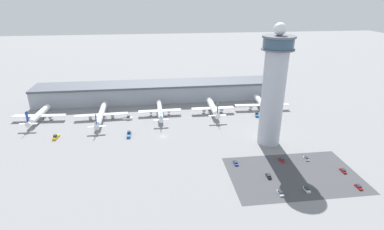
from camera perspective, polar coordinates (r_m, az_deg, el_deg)
name	(u,v)px	position (r m, az deg, el deg)	size (l,w,h in m)	color
ground_plane	(163,137)	(189.02, -5.49, -4.15)	(1000.00, 1000.00, 0.00)	gray
terminal_building	(160,91)	(251.21, -6.11, 4.51)	(200.41, 25.00, 14.77)	#A3A8B2
control_tower	(274,88)	(174.31, 15.29, 5.02)	(17.75, 17.75, 69.71)	#ADB2BC
parking_lot_surface	(293,175)	(159.87, 18.76, -10.73)	(64.00, 40.00, 0.01)	#424247
airplane_gate_alpha	(39,115)	(235.13, -27.20, -0.06)	(36.37, 33.24, 13.09)	white
airplane_gate_bravo	(101,114)	(220.73, -16.93, 0.10)	(36.60, 45.11, 12.60)	silver
airplane_gate_charlie	(160,111)	(219.19, -6.13, 0.85)	(31.10, 38.12, 11.52)	white
airplane_gate_delta	(213,108)	(222.22, 4.02, 1.39)	(31.60, 34.43, 14.04)	white
airplane_gate_echo	(262,105)	(234.47, 13.25, 1.95)	(41.89, 35.81, 13.85)	white
service_truck_catering	(128,118)	(217.85, -12.13, -0.59)	(6.92, 2.74, 2.61)	black
service_truck_fuel	(56,137)	(204.04, -24.48, -3.85)	(3.17, 6.35, 2.58)	black
service_truck_baggage	(129,134)	(193.22, -11.90, -3.64)	(2.45, 7.96, 2.70)	black
service_truck_water	(257,115)	(224.01, 12.26, 0.05)	(3.87, 6.77, 2.63)	black
car_blue_compact	(269,176)	(154.37, 14.38, -11.18)	(1.95, 4.52, 1.60)	black
car_green_van	(280,193)	(144.49, 16.48, -14.05)	(2.08, 4.33, 1.44)	black
car_grey_coupe	(306,159)	(175.10, 20.92, -7.76)	(1.85, 4.08, 1.48)	black
car_silver_sedan	(343,171)	(171.68, 26.82, -9.44)	(1.90, 4.43, 1.47)	black
car_red_hatchback	(282,160)	(169.70, 16.70, -8.15)	(1.93, 4.59, 1.58)	black
car_black_suv	(307,189)	(150.38, 21.04, -13.09)	(1.87, 4.44, 1.58)	black
car_maroon_suv	(236,163)	(161.66, 8.31, -9.01)	(1.98, 4.79, 1.50)	black
car_white_wagon	(359,187)	(162.25, 29.14, -11.86)	(1.82, 4.17, 1.38)	black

